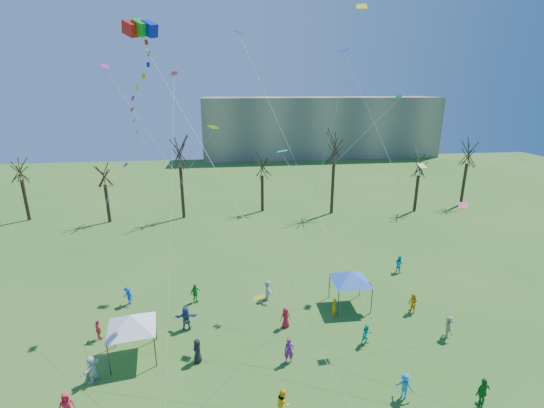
{
  "coord_description": "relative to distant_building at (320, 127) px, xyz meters",
  "views": [
    {
      "loc": [
        -3.23,
        -15.87,
        17.54
      ],
      "look_at": [
        -0.53,
        5.0,
        11.0
      ],
      "focal_mm": 25.0,
      "sensor_mm": 36.0,
      "label": 1
    }
  ],
  "objects": [
    {
      "name": "canopy_tent_blue",
      "position": [
        -15.24,
        -71.08,
        -4.82
      ],
      "size": [
        4.22,
        4.22,
        3.17
      ],
      "color": "#3F3F44",
      "rests_on": "ground"
    },
    {
      "name": "canopy_tent_white",
      "position": [
        -31.71,
        -75.33,
        -4.76
      ],
      "size": [
        4.26,
        4.26,
        3.23
      ],
      "color": "#3F3F44",
      "rests_on": "ground"
    },
    {
      "name": "bare_tree_row",
      "position": [
        -17.89,
        -46.56,
        -0.14
      ],
      "size": [
        68.44,
        8.26,
        11.97
      ],
      "color": "black",
      "rests_on": "ground"
    },
    {
      "name": "festival_crowd",
      "position": [
        -22.52,
        -74.86,
        -6.64
      ],
      "size": [
        27.08,
        17.1,
        1.85
      ],
      "color": "red",
      "rests_on": "ground"
    },
    {
      "name": "small_kites_aloft",
      "position": [
        -20.51,
        -70.58,
        6.6
      ],
      "size": [
        26.62,
        20.85,
        31.17
      ],
      "color": "#DC500B",
      "rests_on": "ground"
    },
    {
      "name": "big_box_kite",
      "position": [
        -29.36,
        -76.68,
        9.02
      ],
      "size": [
        6.23,
        5.61,
        22.93
      ],
      "color": "red",
      "rests_on": "ground"
    },
    {
      "name": "distant_building",
      "position": [
        0.0,
        0.0,
        0.0
      ],
      "size": [
        60.0,
        14.0,
        15.0
      ],
      "primitive_type": "cube",
      "color": "gray",
      "rests_on": "ground"
    }
  ]
}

